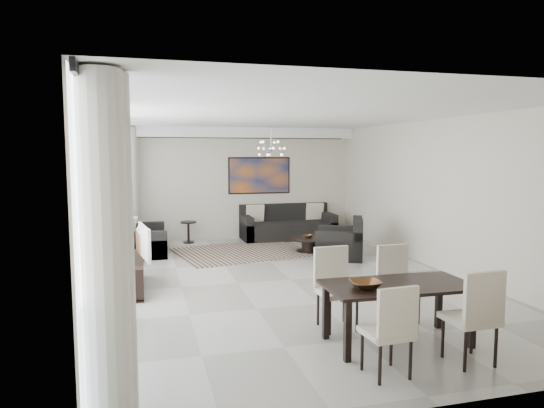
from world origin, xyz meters
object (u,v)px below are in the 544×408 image
object	(u,v)px
coffee_table	(310,244)
television	(138,242)
sofa_main	(287,227)
dining_table	(398,291)
tv_console	(129,274)

from	to	relation	value
coffee_table	television	bearing A→B (deg)	-149.49
sofa_main	dining_table	world-z (taller)	sofa_main
tv_console	television	distance (m)	0.56
coffee_table	sofa_main	xyz separation A→B (m)	(0.00, 1.82, 0.12)
dining_table	television	bearing A→B (deg)	133.35
coffee_table	sofa_main	world-z (taller)	sofa_main
television	dining_table	bearing A→B (deg)	-145.31
sofa_main	dining_table	size ratio (longest dim) A/B	1.40
coffee_table	dining_table	size ratio (longest dim) A/B	0.52
coffee_table	television	world-z (taller)	television
sofa_main	television	distance (m)	5.54
coffee_table	tv_console	bearing A→B (deg)	-151.08
tv_console	coffee_table	bearing A→B (deg)	28.92
coffee_table	sofa_main	size ratio (longest dim) A/B	0.37
tv_console	dining_table	world-z (taller)	dining_table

